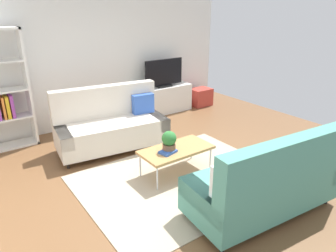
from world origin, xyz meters
The scene contains 13 objects.
ground_plane centered at (0.00, 0.00, 0.00)m, with size 7.68×7.68×0.00m, color brown.
wall_far centered at (0.00, 2.80, 1.45)m, with size 6.40×0.12×2.90m, color white.
area_rug centered at (-0.05, -0.26, 0.01)m, with size 2.90×2.20×0.01m, color tan.
couch_beige centered at (-0.38, 1.36, 0.44)m, with size 1.99×1.07×1.10m.
couch_green centered at (0.28, -1.48, 0.44)m, with size 1.97×1.02×1.10m.
coffee_table centered at (0.00, -0.06, 0.39)m, with size 1.10×0.56×0.42m.
tv_console centered at (1.52, 2.46, 0.32)m, with size 1.40×0.44×0.64m, color silver.
tv centered at (1.52, 2.44, 0.95)m, with size 1.00×0.20×0.64m.
storage_trunk centered at (2.62, 2.36, 0.22)m, with size 0.52×0.40×0.44m, color #B2382D.
potted_plant centered at (-0.14, -0.07, 0.58)m, with size 0.22×0.22×0.32m.
table_book_0 centered at (-0.19, -0.11, 0.44)m, with size 0.24×0.18×0.03m, color #3359B2.
vase_0 centered at (0.94, 2.51, 0.71)m, with size 0.12×0.12×0.14m, color #33B29E.
bottle_0 centered at (1.12, 2.42, 0.74)m, with size 0.05×0.05×0.20m, color #262626.
Camera 1 is at (-2.56, -3.42, 2.44)m, focal length 33.14 mm.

